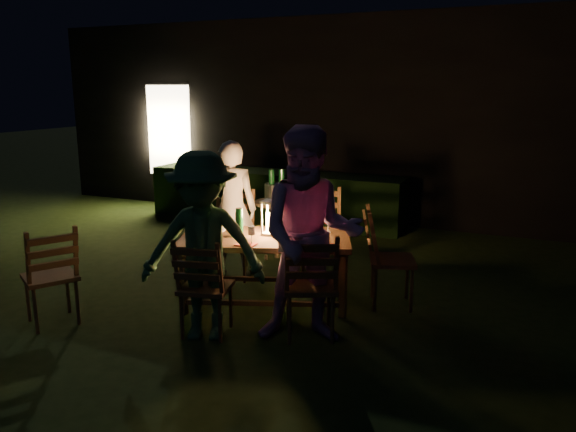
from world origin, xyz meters
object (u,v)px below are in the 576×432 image
at_px(person_house_side, 232,209).
at_px(bottle_bucket_b, 282,188).
at_px(lantern, 271,220).
at_px(bottle_bucket_a, 272,189).
at_px(chair_far_left, 232,251).
at_px(chair_far_right, 320,251).
at_px(chair_spare, 52,293).
at_px(dining_table, 265,243).
at_px(chair_near_left, 206,304).
at_px(person_opp_right, 310,236).
at_px(ice_bucket, 277,192).
at_px(chair_near_right, 310,304).
at_px(chair_end, 390,275).
at_px(bottle_table, 240,222).
at_px(person_opp_left, 203,247).
at_px(side_table, 277,208).

bearing_deg(person_house_side, bottle_bucket_b, -125.58).
xyz_separation_m(lantern, bottle_bucket_b, (-0.52, 1.40, 0.05)).
bearing_deg(bottle_bucket_a, chair_far_left, -97.27).
bearing_deg(chair_far_right, lantern, 54.93).
bearing_deg(bottle_bucket_a, lantern, -65.00).
height_order(chair_spare, lantern, lantern).
distance_m(dining_table, person_house_side, 0.95).
height_order(chair_near_left, person_opp_right, person_opp_right).
xyz_separation_m(chair_near_left, lantern, (0.18, 0.94, 0.56)).
distance_m(person_opp_right, bottle_bucket_b, 2.40).
bearing_deg(ice_bucket, lantern, -67.41).
bearing_deg(person_opp_right, chair_near_right, 88.21).
distance_m(chair_end, chair_spare, 3.18).
bearing_deg(bottle_table, dining_table, 20.96).
distance_m(chair_far_left, person_opp_left, 1.67).
xyz_separation_m(chair_end, bottle_bucket_b, (-1.64, 1.03, 0.59)).
relative_size(chair_near_right, side_table, 1.35).
relative_size(chair_spare, person_opp_right, 0.53).
xyz_separation_m(chair_near_right, person_opp_right, (0.02, -0.05, 0.61)).
bearing_deg(side_table, bottle_bucket_a, -141.34).
bearing_deg(lantern, chair_near_left, -100.57).
bearing_deg(chair_near_left, bottle_bucket_b, 85.14).
xyz_separation_m(person_opp_right, bottle_table, (-0.95, 0.52, -0.09)).
bearing_deg(dining_table, bottle_bucket_a, 92.01).
bearing_deg(person_opp_left, dining_table, 61.24).
bearing_deg(ice_bucket, side_table, -90.00).
xyz_separation_m(chair_near_right, ice_bucket, (-1.24, 1.99, 0.54)).
xyz_separation_m(chair_far_left, person_opp_right, (1.41, -1.16, 0.61)).
height_order(dining_table, chair_end, chair_end).
relative_size(bottle_bucket_a, bottle_bucket_b, 1.00).
bearing_deg(dining_table, chair_near_left, -120.48).
xyz_separation_m(person_house_side, ice_bucket, (0.18, 0.82, 0.06)).
distance_m(lantern, ice_bucket, 1.48).
xyz_separation_m(person_opp_right, bottle_bucket_a, (-1.30, 1.99, -0.02)).
relative_size(chair_near_right, bottle_table, 3.53).
xyz_separation_m(bottle_table, ice_bucket, (-0.30, 1.52, 0.01)).
bearing_deg(bottle_bucket_a, person_opp_left, -78.72).
bearing_deg(ice_bucket, person_opp_right, -58.37).
height_order(chair_near_right, chair_spare, chair_near_right).
bearing_deg(chair_near_left, ice_bucket, 86.49).
distance_m(person_house_side, bottle_bucket_b, 0.90).
bearing_deg(person_house_side, chair_far_left, 92.46).
xyz_separation_m(chair_near_left, person_opp_left, (0.02, -0.05, 0.53)).
xyz_separation_m(lantern, side_table, (-0.57, 1.36, -0.20)).
distance_m(person_opp_right, lantern, 0.96).
xyz_separation_m(chair_near_left, chair_far_left, (-0.55, 1.44, 0.03)).
height_order(dining_table, ice_bucket, ice_bucket).
distance_m(person_house_side, person_opp_left, 1.64).
relative_size(dining_table, bottle_bucket_b, 5.74).
xyz_separation_m(chair_spare, bottle_bucket_a, (0.95, 2.64, 0.60)).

